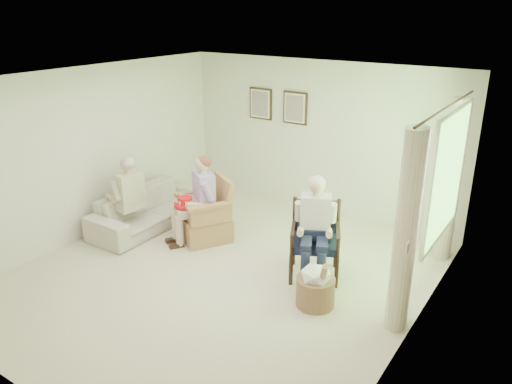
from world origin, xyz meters
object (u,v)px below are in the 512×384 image
Objects in this scene: wicker_armchair at (206,220)px; hatbox at (316,286)px; wood_armchair at (318,237)px; person_dark at (313,222)px; person_sofa at (126,193)px; person_wicker at (199,195)px; sofa at (149,209)px; red_hat at (185,203)px.

wicker_armchair is 2.40m from hatbox.
person_dark is at bearing -116.11° from wood_armchair.
person_sofa is (-2.99, -0.59, 0.18)m from wood_armchair.
hatbox is at bearing 14.12° from wicker_armchair.
hatbox is (2.29, -0.61, -0.49)m from person_wicker.
wicker_armchair is at bearing 162.23° from hatbox.
sofa is 3.03m from person_dark.
wicker_armchair is 0.47m from person_wicker.
wood_armchair is at bearing 63.89° from person_dark.
person_wicker is (-1.94, -0.10, 0.22)m from wood_armchair.
person_wicker is at bearing 122.95° from person_sofa.
person_wicker is (1.05, 0.04, 0.46)m from sofa.
sofa is (-2.99, -0.14, -0.24)m from wood_armchair.
wood_armchair is 0.31m from person_dark.
red_hat is at bearing 169.81° from hatbox.
wood_armchair is 3.05m from person_sofa.
person_wicker is 1.90× the size of hatbox.
sofa is 1.14m from person_wicker.
person_wicker is at bearing -58.10° from wicker_armchair.
person_wicker is 0.95× the size of person_dark.
person_dark is at bearing 122.19° from hatbox.
sofa is at bearing -138.97° from wicker_armchair.
person_sofa is 3.69× the size of red_hat.
hatbox is (3.33, -0.56, -0.03)m from sofa.
person_dark is at bearing 30.16° from person_wicker.
person_wicker is 3.83× the size of red_hat.
wood_armchair reaches higher than hatbox.
person_dark is 4.01× the size of red_hat.
wood_armchair is 0.83m from hatbox.
person_sofa is at bearing 165.07° from wood_armchair.
person_sofa is 0.96m from red_hat.
red_hat is (-2.08, -0.27, 0.12)m from wood_armchair.
person_wicker is 2.42m from hatbox.
red_hat is at bearing 161.39° from wood_armchair.
person_sofa is at bearing 180.00° from sofa.
sofa is 1.57× the size of person_wicker.
wicker_armchair is at bearing 65.20° from red_hat.
person_dark is 1.09× the size of person_sofa.
red_hat is (0.91, -0.13, 0.35)m from sofa.
wicker_armchair reaches higher than hatbox.
person_sofa is at bearing 177.95° from hatbox.
wood_armchair is 0.48× the size of sofa.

